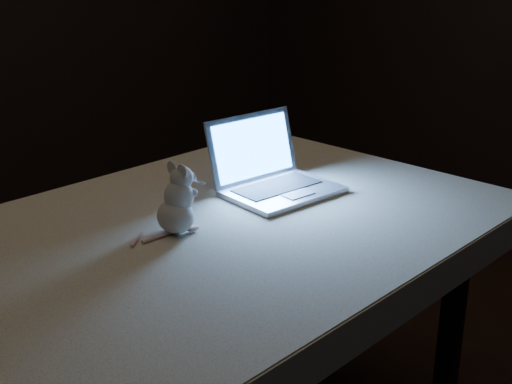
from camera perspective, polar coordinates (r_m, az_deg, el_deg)
table at (r=1.95m, az=-3.63°, el=-13.98°), size 1.63×1.19×0.81m
tablecloth at (r=1.81m, az=-5.02°, el=-3.83°), size 1.81×1.41×0.10m
laptop at (r=1.94m, az=2.31°, el=2.79°), size 0.33×0.29×0.21m
plush_mouse at (r=1.69m, az=-6.79°, el=-0.59°), size 0.13×0.13×0.18m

